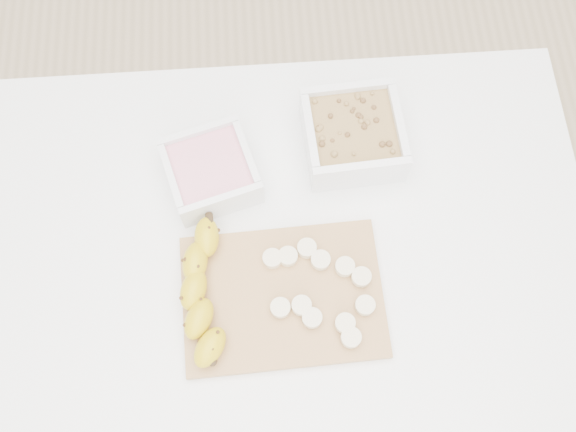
{
  "coord_description": "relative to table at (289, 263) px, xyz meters",
  "views": [
    {
      "loc": [
        -0.02,
        -0.32,
        1.74
      ],
      "look_at": [
        0.0,
        0.03,
        0.81
      ],
      "focal_mm": 40.0,
      "sensor_mm": 36.0,
      "label": 1
    }
  ],
  "objects": [
    {
      "name": "ground",
      "position": [
        0.0,
        0.0,
        -0.65
      ],
      "size": [
        3.5,
        3.5,
        0.0
      ],
      "primitive_type": "plane",
      "color": "#C6AD89",
      "rests_on": "ground"
    },
    {
      "name": "bowl_yogurt",
      "position": [
        -0.12,
        0.13,
        0.13
      ],
      "size": [
        0.17,
        0.17,
        0.06
      ],
      "color": "white",
      "rests_on": "table"
    },
    {
      "name": "bowl_granola",
      "position": [
        0.12,
        0.18,
        0.13
      ],
      "size": [
        0.17,
        0.17,
        0.07
      ],
      "color": "white",
      "rests_on": "table"
    },
    {
      "name": "banana",
      "position": [
        -0.14,
        -0.08,
        0.13
      ],
      "size": [
        0.1,
        0.23,
        0.04
      ],
      "primitive_type": null,
      "rotation": [
        0.0,
        0.0,
        -0.2
      ],
      "color": "gold",
      "rests_on": "cutting_board"
    },
    {
      "name": "table",
      "position": [
        0.0,
        0.0,
        0.0
      ],
      "size": [
        1.0,
        0.7,
        0.75
      ],
      "color": "white",
      "rests_on": "ground"
    },
    {
      "name": "banana_slices",
      "position": [
        0.04,
        -0.08,
        0.12
      ],
      "size": [
        0.17,
        0.18,
        0.02
      ],
      "color": "beige",
      "rests_on": "cutting_board"
    },
    {
      "name": "cutting_board",
      "position": [
        -0.02,
        -0.08,
        0.1
      ],
      "size": [
        0.32,
        0.23,
        0.01
      ],
      "primitive_type": "cube",
      "rotation": [
        0.0,
        0.0,
        0.04
      ],
      "color": "tan",
      "rests_on": "table"
    }
  ]
}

